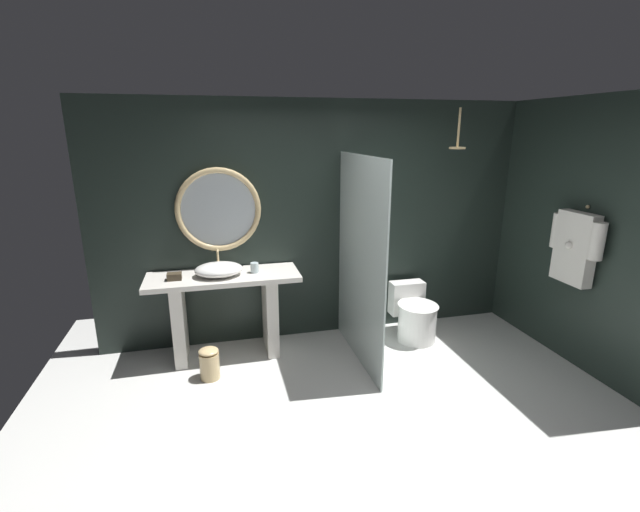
% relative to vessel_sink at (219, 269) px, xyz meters
% --- Properties ---
extents(ground_plane, '(5.76, 5.76, 0.00)m').
position_rel_vessel_sink_xyz_m(ground_plane, '(1.12, -1.54, -0.95)').
color(ground_plane, silver).
extents(back_wall_panel, '(4.80, 0.10, 2.60)m').
position_rel_vessel_sink_xyz_m(back_wall_panel, '(1.12, 0.36, 0.35)').
color(back_wall_panel, '#1E2823').
rests_on(back_wall_panel, ground_plane).
extents(side_wall_right, '(0.10, 2.47, 2.60)m').
position_rel_vessel_sink_xyz_m(side_wall_right, '(3.47, -0.78, 0.35)').
color(side_wall_right, '#1E2823').
rests_on(side_wall_right, ground_plane).
extents(vanity_counter, '(1.52, 0.55, 0.88)m').
position_rel_vessel_sink_xyz_m(vanity_counter, '(0.04, 0.02, -0.39)').
color(vanity_counter, silver).
rests_on(vanity_counter, ground_plane).
extents(vessel_sink, '(0.47, 0.39, 0.23)m').
position_rel_vessel_sink_xyz_m(vessel_sink, '(0.00, 0.00, 0.00)').
color(vessel_sink, white).
rests_on(vessel_sink, vanity_counter).
extents(tumbler_cup, '(0.08, 0.08, 0.10)m').
position_rel_vessel_sink_xyz_m(tumbler_cup, '(0.36, 0.02, -0.01)').
color(tumbler_cup, silver).
rests_on(tumbler_cup, vanity_counter).
extents(tissue_box, '(0.14, 0.10, 0.07)m').
position_rel_vessel_sink_xyz_m(tissue_box, '(-0.42, -0.02, -0.03)').
color(tissue_box, '#3D3323').
rests_on(tissue_box, vanity_counter).
extents(round_wall_mirror, '(0.86, 0.06, 0.86)m').
position_rel_vessel_sink_xyz_m(round_wall_mirror, '(0.04, 0.27, 0.55)').
color(round_wall_mirror, '#D6B77F').
extents(shower_glass_panel, '(0.02, 1.36, 2.06)m').
position_rel_vessel_sink_xyz_m(shower_glass_panel, '(1.35, -0.37, 0.08)').
color(shower_glass_panel, silver).
rests_on(shower_glass_panel, ground_plane).
extents(rain_shower_head, '(0.17, 0.17, 0.41)m').
position_rel_vessel_sink_xyz_m(rain_shower_head, '(2.48, -0.10, 1.21)').
color(rain_shower_head, '#D6B77F').
extents(hanging_bathrobe, '(0.20, 0.60, 0.76)m').
position_rel_vessel_sink_xyz_m(hanging_bathrobe, '(3.33, -0.92, 0.28)').
color(hanging_bathrobe, '#D6B77F').
extents(toilet, '(0.44, 0.63, 0.59)m').
position_rel_vessel_sink_xyz_m(toilet, '(2.11, -0.10, -0.68)').
color(toilet, white).
rests_on(toilet, ground_plane).
extents(waste_bin, '(0.19, 0.19, 0.31)m').
position_rel_vessel_sink_xyz_m(waste_bin, '(-0.15, -0.43, -0.79)').
color(waste_bin, '#D6B77F').
rests_on(waste_bin, ground_plane).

